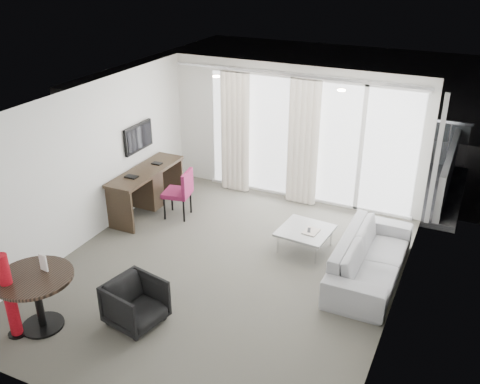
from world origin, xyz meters
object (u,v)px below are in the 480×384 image
at_px(red_lamp, 9,296).
at_px(rattan_chair_a, 354,162).
at_px(coffee_table, 305,239).
at_px(rattan_chair_b, 394,152).
at_px(tub_armchair, 136,303).
at_px(sofa, 370,257).
at_px(desk, 147,191).
at_px(desk_chair, 177,194).
at_px(round_table, 39,302).

xyz_separation_m(red_lamp, rattan_chair_a, (2.67, 6.72, -0.21)).
height_order(coffee_table, rattan_chair_b, rattan_chair_b).
distance_m(tub_armchair, sofa, 3.49).
bearing_deg(red_lamp, rattan_chair_a, 68.29).
bearing_deg(desk, red_lamp, -83.28).
xyz_separation_m(desk, rattan_chair_b, (3.77, 3.89, 0.03)).
distance_m(desk, desk_chair, 0.61).
distance_m(red_lamp, rattan_chair_b, 8.24).
height_order(red_lamp, tub_armchair, red_lamp).
distance_m(coffee_table, rattan_chair_a, 3.14).
distance_m(sofa, rattan_chair_a, 3.65).
bearing_deg(desk_chair, sofa, -17.71).
bearing_deg(red_lamp, sofa, 40.51).
relative_size(desk_chair, tub_armchair, 1.32).
xyz_separation_m(tub_armchair, sofa, (2.54, 2.40, 0.02)).
bearing_deg(desk, sofa, -5.22).
xyz_separation_m(red_lamp, coffee_table, (2.67, 3.59, -0.42)).
bearing_deg(desk_chair, tub_armchair, -79.54).
bearing_deg(sofa, round_table, 129.57).
distance_m(desk_chair, rattan_chair_b, 4.96).
relative_size(desk, coffee_table, 2.21).
distance_m(round_table, rattan_chair_a, 6.92).
bearing_deg(round_table, rattan_chair_b, 66.54).
bearing_deg(round_table, tub_armchair, 28.73).
xyz_separation_m(desk, tub_armchair, (1.70, -2.78, -0.10)).
relative_size(desk_chair, rattan_chair_a, 1.16).
bearing_deg(red_lamp, round_table, 54.47).
distance_m(sofa, rattan_chair_b, 4.31).
height_order(round_table, coffee_table, round_table).
bearing_deg(desk, tub_armchair, -58.64).
height_order(red_lamp, rattan_chair_a, red_lamp).
bearing_deg(desk, desk_chair, 6.89).
distance_m(desk, red_lamp, 3.67).
height_order(coffee_table, sofa, sofa).
bearing_deg(rattan_chair_b, tub_armchair, -83.93).
height_order(desk, sofa, desk).
relative_size(round_table, rattan_chair_b, 1.11).
bearing_deg(rattan_chair_a, tub_armchair, -114.66).
distance_m(round_table, sofa, 4.69).
height_order(sofa, rattan_chair_a, rattan_chair_a).
bearing_deg(rattan_chair_b, round_table, -90.15).
height_order(desk_chair, tub_armchair, desk_chair).
bearing_deg(sofa, coffee_table, 73.49).
bearing_deg(desk_chair, rattan_chair_a, 39.76).
xyz_separation_m(desk_chair, rattan_chair_b, (3.17, 3.82, -0.01)).
xyz_separation_m(desk_chair, round_table, (0.01, -3.45, -0.06)).
xyz_separation_m(tub_armchair, rattan_chair_b, (2.07, 6.68, 0.13)).
distance_m(red_lamp, coffee_table, 4.49).
height_order(desk_chair, rattan_chair_a, desk_chair).
bearing_deg(rattan_chair_b, desk_chair, -106.34).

